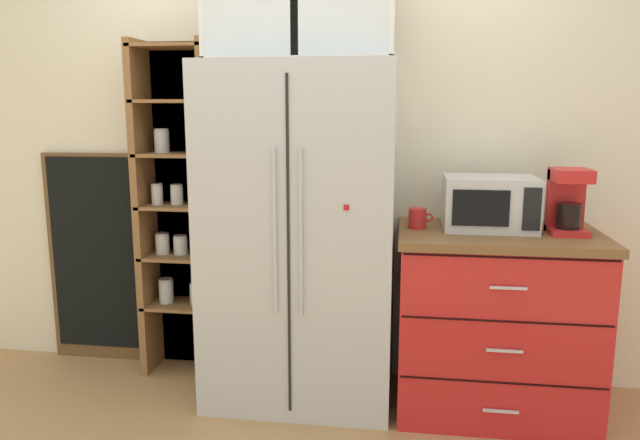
% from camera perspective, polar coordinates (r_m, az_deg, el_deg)
% --- Properties ---
extents(ground_plane, '(10.74, 10.74, 0.00)m').
position_cam_1_polar(ground_plane, '(3.32, -1.87, -16.39)').
color(ground_plane, tan).
extents(wall_back_cream, '(5.04, 0.10, 2.55)m').
position_cam_1_polar(wall_back_cream, '(3.36, -0.80, 6.67)').
color(wall_back_cream, silver).
rests_on(wall_back_cream, ground).
extents(refrigerator, '(0.95, 0.66, 1.73)m').
position_cam_1_polar(refrigerator, '(3.06, -1.86, -1.54)').
color(refrigerator, silver).
rests_on(refrigerator, ground).
extents(pantry_shelf_column, '(0.47, 0.29, 1.87)m').
position_cam_1_polar(pantry_shelf_column, '(3.47, -13.07, 1.06)').
color(pantry_shelf_column, brown).
rests_on(pantry_shelf_column, ground).
extents(counter_cabinet, '(0.97, 0.67, 0.92)m').
position_cam_1_polar(counter_cabinet, '(3.15, 16.26, -9.19)').
color(counter_cabinet, red).
rests_on(counter_cabinet, ground).
extents(microwave, '(0.44, 0.33, 0.26)m').
position_cam_1_polar(microwave, '(3.05, 15.83, 1.57)').
color(microwave, silver).
rests_on(microwave, counter_cabinet).
extents(coffee_maker, '(0.17, 0.20, 0.31)m').
position_cam_1_polar(coffee_maker, '(3.07, 22.51, 1.70)').
color(coffee_maker, red).
rests_on(coffee_maker, counter_cabinet).
extents(mug_red, '(0.12, 0.09, 0.10)m').
position_cam_1_polar(mug_red, '(3.01, 9.27, 0.16)').
color(mug_red, red).
rests_on(mug_red, counter_cabinet).
extents(bottle_amber, '(0.07, 0.07, 0.25)m').
position_cam_1_polar(bottle_amber, '(3.03, 16.78, 1.06)').
color(bottle_amber, brown).
rests_on(bottle_amber, counter_cabinet).
extents(chalkboard_menu, '(0.60, 0.04, 1.25)m').
position_cam_1_polar(chalkboard_menu, '(3.81, -20.43, -3.37)').
color(chalkboard_menu, brown).
rests_on(chalkboard_menu, ground).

